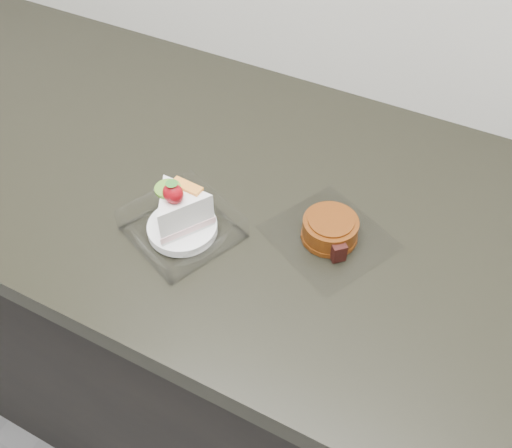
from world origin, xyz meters
TOP-DOWN VIEW (x-y plane):
  - counter at (0.00, 1.69)m, footprint 2.04×0.64m
  - cake_tray at (-0.11, 1.56)m, footprint 0.18×0.18m
  - mooncake_wrap at (0.08, 1.65)m, footprint 0.21×0.20m

SIDE VIEW (x-z plane):
  - counter at x=0.00m, z-range 0.00..0.90m
  - mooncake_wrap at x=0.08m, z-range 0.90..0.93m
  - cake_tray at x=-0.11m, z-range 0.87..0.98m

